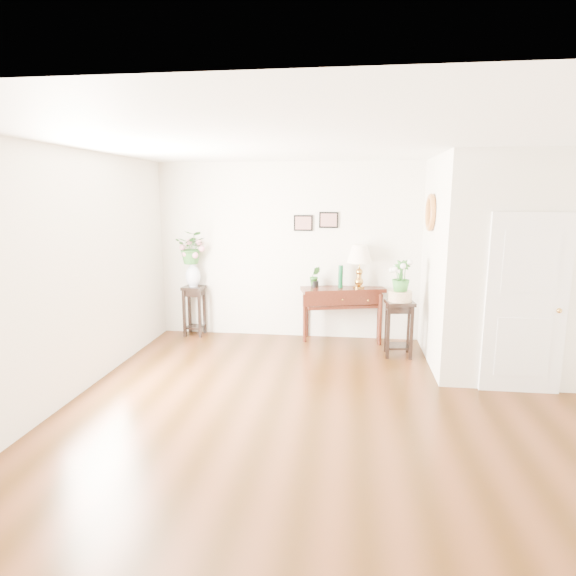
% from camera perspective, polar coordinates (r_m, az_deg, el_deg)
% --- Properties ---
extents(floor, '(6.00, 5.50, 0.02)m').
position_cam_1_polar(floor, '(5.39, 5.94, -14.17)').
color(floor, '#522A14').
rests_on(floor, ground).
extents(ceiling, '(6.00, 5.50, 0.02)m').
position_cam_1_polar(ceiling, '(4.91, 6.61, 16.95)').
color(ceiling, white).
rests_on(ceiling, ground).
extents(wall_back, '(6.00, 0.02, 2.80)m').
position_cam_1_polar(wall_back, '(7.68, 6.66, 4.28)').
color(wall_back, beige).
rests_on(wall_back, ground).
extents(wall_front, '(6.00, 0.02, 2.80)m').
position_cam_1_polar(wall_front, '(2.30, 4.89, -11.53)').
color(wall_front, beige).
rests_on(wall_front, ground).
extents(wall_left, '(0.02, 5.50, 2.80)m').
position_cam_1_polar(wall_left, '(5.84, -24.68, 1.26)').
color(wall_left, beige).
rests_on(wall_left, ground).
extents(partition, '(1.80, 1.95, 2.80)m').
position_cam_1_polar(partition, '(7.01, 24.00, 2.77)').
color(partition, beige).
rests_on(partition, floor).
extents(door, '(0.90, 0.05, 2.10)m').
position_cam_1_polar(door, '(6.13, 26.37, -1.80)').
color(door, white).
rests_on(door, floor).
extents(art_print_left, '(0.30, 0.02, 0.25)m').
position_cam_1_polar(art_print_left, '(7.66, 1.82, 7.70)').
color(art_print_left, black).
rests_on(art_print_left, wall_back).
extents(art_print_right, '(0.30, 0.02, 0.25)m').
position_cam_1_polar(art_print_right, '(7.63, 4.84, 8.03)').
color(art_print_right, black).
rests_on(art_print_right, wall_back).
extents(wall_ornament, '(0.07, 0.51, 0.51)m').
position_cam_1_polar(wall_ornament, '(6.87, 16.52, 8.57)').
color(wall_ornament, orange).
rests_on(wall_ornament, partition).
extents(console_table, '(1.35, 0.75, 0.86)m').
position_cam_1_polar(console_table, '(7.68, 6.46, -3.10)').
color(console_table, black).
rests_on(console_table, floor).
extents(table_lamp, '(0.47, 0.47, 0.68)m').
position_cam_1_polar(table_lamp, '(7.53, 8.46, 2.62)').
color(table_lamp, '#AD7F37').
rests_on(table_lamp, console_table).
extents(green_vase, '(0.08, 0.08, 0.35)m').
position_cam_1_polar(green_vase, '(7.55, 6.25, 1.32)').
color(green_vase, '#0A4221').
rests_on(green_vase, console_table).
extents(potted_plant, '(0.19, 0.17, 0.31)m').
position_cam_1_polar(potted_plant, '(7.57, 3.21, 1.28)').
color(potted_plant, '#2C6A27').
rests_on(potted_plant, console_table).
extents(plant_stand_a, '(0.35, 0.35, 0.82)m').
position_cam_1_polar(plant_stand_a, '(8.08, -11.03, -2.66)').
color(plant_stand_a, black).
rests_on(plant_stand_a, floor).
extents(porcelain_vase, '(0.27, 0.27, 0.42)m').
position_cam_1_polar(porcelain_vase, '(7.96, -11.20, 1.79)').
color(porcelain_vase, silver).
rests_on(porcelain_vase, plant_stand_a).
extents(lily_arrangement, '(0.48, 0.42, 0.54)m').
position_cam_1_polar(lily_arrangement, '(7.90, -11.31, 4.97)').
color(lily_arrangement, '#2C6A27').
rests_on(lily_arrangement, porcelain_vase).
extents(plant_stand_b, '(0.43, 0.43, 0.81)m').
position_cam_1_polar(plant_stand_b, '(7.09, 12.98, -4.70)').
color(plant_stand_b, black).
rests_on(plant_stand_b, floor).
extents(ceramic_bowl, '(0.34, 0.34, 0.15)m').
position_cam_1_polar(ceramic_bowl, '(6.98, 13.15, -0.87)').
color(ceramic_bowl, beige).
rests_on(ceramic_bowl, plant_stand_b).
extents(narcissus, '(0.34, 0.34, 0.46)m').
position_cam_1_polar(narcissus, '(6.93, 13.24, 1.32)').
color(narcissus, '#2C6A27').
rests_on(narcissus, ceramic_bowl).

